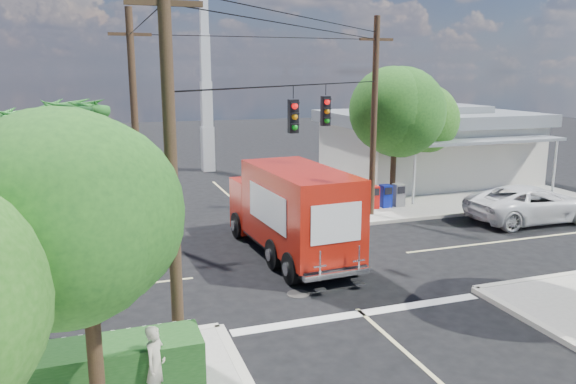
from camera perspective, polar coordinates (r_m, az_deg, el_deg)
name	(u,v)px	position (r m, az deg, el deg)	size (l,w,h in m)	color
ground	(307,265)	(19.83, 1.91, -7.38)	(120.00, 120.00, 0.00)	black
sidewalk_ne	(412,185)	(33.99, 12.51, 0.72)	(14.12, 14.12, 0.14)	#9D988D
sidewalk_nw	(6,215)	(29.35, -26.72, -2.09)	(14.12, 14.12, 0.14)	#9D988D
road_markings	(323,279)	(18.55, 3.56, -8.79)	(32.00, 32.00, 0.01)	beige
building_ne	(428,144)	(35.40, 14.01, 4.79)	(11.80, 10.20, 4.50)	beige
radio_tower	(206,87)	(38.14, -8.33, 10.53)	(0.80, 0.80, 17.00)	silver
tree_sw_front	(84,209)	(10.15, -20.01, -1.64)	(3.88, 3.78, 6.03)	#422D1C
tree_ne_front	(396,111)	(27.99, 10.92, 8.11)	(4.21, 4.14, 6.66)	#422D1C
tree_ne_back	(418,118)	(31.25, 13.02, 7.35)	(3.77, 3.66, 5.82)	#422D1C
palm_nw_front	(73,111)	(24.99, -21.03, 7.71)	(3.01, 3.08, 5.59)	#422D1C
palm_nw_back	(24,118)	(26.65, -25.21, 6.79)	(3.01, 3.08, 5.19)	#422D1C
utility_poles	(249,128)	(19.82, -3.98, 6.46)	(12.00, 10.68, 9.00)	#473321
picket_fence	(57,359)	(13.28, -22.38, -15.41)	(5.94, 0.06, 1.00)	silver
hedge_sw	(44,379)	(12.59, -23.52, -17.06)	(6.20, 1.20, 1.10)	#164015
vending_boxes	(386,196)	(27.73, 9.89, -0.40)	(1.90, 0.50, 1.10)	red
delivery_truck	(291,211)	(20.30, 0.33, -1.91)	(2.92, 7.87, 3.34)	black
parked_car	(531,204)	(27.45, 23.49, -1.10)	(2.72, 5.89, 1.64)	silver
pedestrian	(156,364)	(11.92, -13.26, -16.65)	(0.59, 0.38, 1.60)	#BFB7A1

